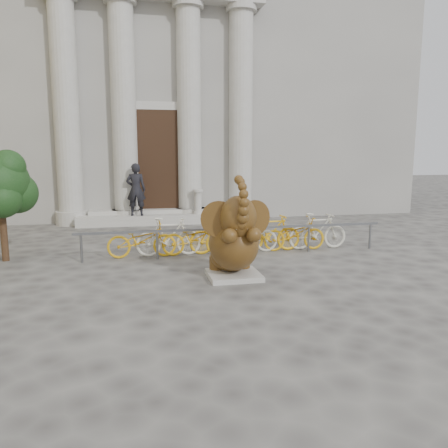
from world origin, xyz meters
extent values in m
plane|color=#474442|center=(0.00, 0.00, 0.00)|extent=(80.00, 80.00, 0.00)
cube|color=gray|center=(0.00, 15.00, 6.00)|extent=(22.00, 10.00, 12.00)
cube|color=black|center=(0.00, 9.92, 2.30)|extent=(2.40, 0.16, 4.00)
cylinder|color=#A8A59E|center=(-3.20, 9.80, 4.00)|extent=(0.90, 0.90, 8.00)
cylinder|color=#A8A59E|center=(-1.20, 9.80, 4.00)|extent=(0.90, 0.90, 8.00)
cylinder|color=#A8A59E|center=(1.20, 9.80, 4.00)|extent=(0.90, 0.90, 8.00)
cylinder|color=#A8A59E|center=(3.20, 9.80, 4.00)|extent=(0.90, 0.90, 8.00)
cube|color=#A8A59E|center=(0.00, 9.40, 0.18)|extent=(6.00, 1.20, 0.36)
cube|color=#A8A59E|center=(1.04, 1.71, 0.05)|extent=(1.08, 0.97, 0.11)
ellipsoid|color=black|center=(1.04, 1.95, 0.43)|extent=(0.91, 0.87, 0.69)
ellipsoid|color=black|center=(1.04, 1.73, 0.74)|extent=(1.04, 1.30, 1.13)
cylinder|color=black|center=(0.75, 2.09, 0.25)|extent=(0.32, 0.32, 0.28)
cylinder|color=black|center=(1.33, 2.09, 0.25)|extent=(0.32, 0.32, 0.28)
cylinder|color=black|center=(0.80, 1.30, 0.95)|extent=(0.26, 0.65, 0.43)
cylinder|color=black|center=(1.28, 1.30, 0.95)|extent=(0.26, 0.65, 0.43)
ellipsoid|color=black|center=(1.04, 1.34, 1.34)|extent=(0.74, 0.69, 0.87)
cylinder|color=black|center=(0.67, 1.47, 1.30)|extent=(0.72, 0.28, 0.74)
cylinder|color=black|center=(1.41, 1.47, 1.30)|extent=(0.72, 0.28, 0.74)
cone|color=beige|center=(0.91, 1.13, 1.17)|extent=(0.14, 0.26, 0.12)
cone|color=beige|center=(1.17, 1.13, 1.17)|extent=(0.14, 0.26, 0.12)
cube|color=slate|center=(1.56, 3.73, 0.70)|extent=(8.00, 0.06, 0.06)
cylinder|color=slate|center=(-2.24, 3.73, 0.35)|extent=(0.06, 0.06, 0.70)
cylinder|color=slate|center=(-0.44, 3.73, 0.35)|extent=(0.06, 0.06, 0.70)
cylinder|color=slate|center=(1.56, 3.73, 0.35)|extent=(0.06, 0.06, 0.70)
cylinder|color=slate|center=(3.56, 3.73, 0.35)|extent=(0.06, 0.06, 0.70)
cylinder|color=slate|center=(5.36, 3.73, 0.35)|extent=(0.06, 0.06, 0.70)
imported|color=gold|center=(-0.81, 3.98, 0.50)|extent=(1.70, 0.50, 1.00)
imported|color=beige|center=(-0.13, 3.98, 0.50)|extent=(1.66, 0.47, 1.00)
imported|color=gold|center=(0.55, 3.98, 0.50)|extent=(1.70, 0.50, 1.00)
imported|color=gold|center=(1.22, 3.98, 0.50)|extent=(1.66, 0.47, 1.00)
imported|color=beige|center=(1.90, 3.98, 0.50)|extent=(1.70, 0.50, 1.00)
imported|color=gold|center=(2.57, 3.98, 0.50)|extent=(1.66, 0.47, 1.00)
imported|color=gold|center=(3.25, 3.98, 0.50)|extent=(1.70, 0.50, 1.00)
imported|color=beige|center=(3.93, 3.98, 0.50)|extent=(1.66, 0.47, 1.00)
cylinder|color=#332114|center=(-4.08, 4.30, 0.82)|extent=(0.16, 0.16, 1.64)
sphere|color=black|center=(-4.08, 4.30, 1.91)|extent=(1.37, 1.37, 1.37)
sphere|color=black|center=(-3.76, 4.48, 1.64)|extent=(1.00, 1.00, 1.00)
sphere|color=black|center=(-3.99, 4.03, 1.55)|extent=(0.91, 0.91, 0.91)
sphere|color=black|center=(-3.85, 4.21, 2.28)|extent=(0.82, 0.82, 0.82)
imported|color=black|center=(-0.86, 9.05, 1.31)|extent=(0.74, 0.53, 1.89)
cylinder|color=#A8A59E|center=(1.40, 9.10, 0.42)|extent=(0.37, 0.37, 0.11)
cylinder|color=#A8A59E|center=(1.40, 9.10, 0.78)|extent=(0.26, 0.26, 0.84)
cylinder|color=#A8A59E|center=(1.40, 9.10, 1.23)|extent=(0.37, 0.37, 0.09)
camera|label=1|loc=(-1.01, -6.97, 2.60)|focal=35.00mm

